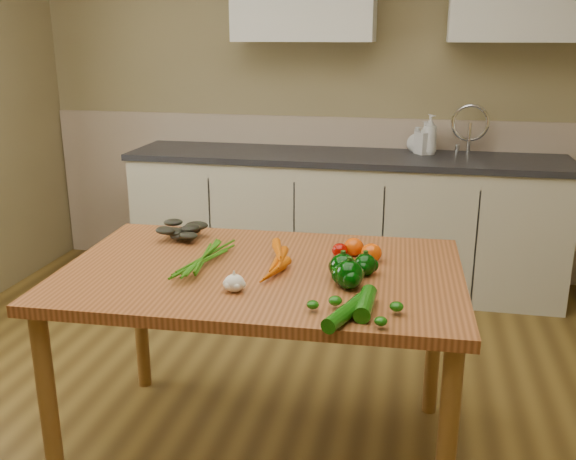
% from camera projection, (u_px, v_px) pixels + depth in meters
% --- Properties ---
extents(room, '(4.04, 5.04, 2.64)m').
position_uv_depth(room, '(222.00, 154.00, 2.22)').
color(room, brown).
rests_on(room, ground).
extents(counter_run, '(2.84, 0.64, 1.14)m').
position_uv_depth(counter_run, '(345.00, 219.00, 4.30)').
color(counter_run, '#BBB59B').
rests_on(counter_run, ground).
extents(table, '(1.53, 1.01, 0.80)m').
position_uv_depth(table, '(262.00, 290.00, 2.44)').
color(table, '#9F582E').
rests_on(table, ground).
extents(soap_bottle_a, '(0.14, 0.14, 0.26)m').
position_uv_depth(soap_bottle_a, '(430.00, 134.00, 4.13)').
color(soap_bottle_a, silver).
rests_on(soap_bottle_a, counter_run).
extents(soap_bottle_b, '(0.14, 0.13, 0.21)m').
position_uv_depth(soap_bottle_b, '(424.00, 138.00, 4.14)').
color(soap_bottle_b, silver).
rests_on(soap_bottle_b, counter_run).
extents(soap_bottle_c, '(0.18, 0.18, 0.16)m').
position_uv_depth(soap_bottle_c, '(417.00, 139.00, 4.22)').
color(soap_bottle_c, silver).
rests_on(soap_bottle_c, counter_run).
extents(carrot_bunch, '(0.28, 0.22, 0.07)m').
position_uv_depth(carrot_bunch, '(254.00, 259.00, 2.41)').
color(carrot_bunch, '#D15B04').
rests_on(carrot_bunch, table).
extents(leafy_greens, '(0.21, 0.19, 0.11)m').
position_uv_depth(leafy_greens, '(180.00, 227.00, 2.75)').
color(leafy_greens, black).
rests_on(leafy_greens, table).
extents(garlic_bulb, '(0.07, 0.07, 0.06)m').
position_uv_depth(garlic_bulb, '(234.00, 283.00, 2.19)').
color(garlic_bulb, silver).
rests_on(garlic_bulb, table).
extents(pepper_a, '(0.10, 0.10, 0.10)m').
position_uv_depth(pepper_a, '(343.00, 267.00, 2.29)').
color(pepper_a, black).
rests_on(pepper_a, table).
extents(pepper_b, '(0.08, 0.08, 0.08)m').
position_uv_depth(pepper_b, '(365.00, 265.00, 2.34)').
color(pepper_b, black).
rests_on(pepper_b, table).
extents(pepper_c, '(0.10, 0.10, 0.10)m').
position_uv_depth(pepper_c, '(349.00, 275.00, 2.21)').
color(pepper_c, black).
rests_on(pepper_c, table).
extents(tomato_a, '(0.06, 0.06, 0.06)m').
position_uv_depth(tomato_a, '(340.00, 250.00, 2.53)').
color(tomato_a, '#8F0902').
rests_on(tomato_a, table).
extents(tomato_b, '(0.08, 0.08, 0.07)m').
position_uv_depth(tomato_b, '(354.00, 247.00, 2.55)').
color(tomato_b, '#DB4605').
rests_on(tomato_b, table).
extents(tomato_c, '(0.08, 0.08, 0.07)m').
position_uv_depth(tomato_c, '(371.00, 253.00, 2.47)').
color(tomato_c, '#DB4605').
rests_on(tomato_c, table).
extents(zucchini_a, '(0.06, 0.20, 0.06)m').
position_uv_depth(zucchini_a, '(366.00, 304.00, 2.03)').
color(zucchini_a, '#0E4607').
rests_on(zucchini_a, table).
extents(zucchini_b, '(0.13, 0.24, 0.05)m').
position_uv_depth(zucchini_b, '(346.00, 313.00, 1.97)').
color(zucchini_b, '#0E4607').
rests_on(zucchini_b, table).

